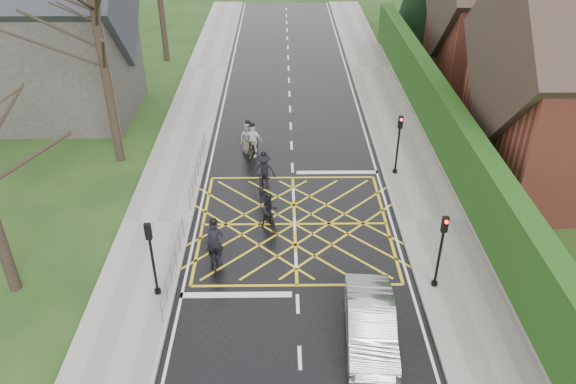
{
  "coord_description": "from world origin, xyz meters",
  "views": [
    {
      "loc": [
        -0.54,
        -20.02,
        14.09
      ],
      "look_at": [
        -0.28,
        0.57,
        1.3
      ],
      "focal_mm": 35.0,
      "sensor_mm": 36.0,
      "label": 1
    }
  ],
  "objects_px": {
    "cyclist_rear": "(215,249)",
    "cyclist_mid": "(264,174)",
    "cyclist_back": "(269,214)",
    "cyclist_lead": "(248,142)",
    "cyclist_front": "(253,144)",
    "car": "(370,324)"
  },
  "relations": [
    {
      "from": "cyclist_rear",
      "to": "cyclist_lead",
      "type": "relative_size",
      "value": 1.1
    },
    {
      "from": "cyclist_back",
      "to": "cyclist_lead",
      "type": "bearing_deg",
      "value": 80.06
    },
    {
      "from": "cyclist_rear",
      "to": "cyclist_front",
      "type": "bearing_deg",
      "value": 77.0
    },
    {
      "from": "cyclist_rear",
      "to": "cyclist_lead",
      "type": "xyz_separation_m",
      "value": [
        0.84,
        9.33,
        -0.03
      ]
    },
    {
      "from": "cyclist_mid",
      "to": "cyclist_back",
      "type": "bearing_deg",
      "value": -75.22
    },
    {
      "from": "cyclist_lead",
      "to": "cyclist_mid",
      "type": "bearing_deg",
      "value": -84.49
    },
    {
      "from": "cyclist_front",
      "to": "cyclist_lead",
      "type": "xyz_separation_m",
      "value": [
        -0.25,
        0.43,
        -0.06
      ]
    },
    {
      "from": "cyclist_mid",
      "to": "cyclist_lead",
      "type": "bearing_deg",
      "value": 114.07
    },
    {
      "from": "cyclist_back",
      "to": "cyclist_lead",
      "type": "relative_size",
      "value": 0.85
    },
    {
      "from": "cyclist_mid",
      "to": "car",
      "type": "xyz_separation_m",
      "value": [
        3.72,
        -9.9,
        0.03
      ]
    },
    {
      "from": "cyclist_rear",
      "to": "cyclist_lead",
      "type": "bearing_deg",
      "value": 78.86
    },
    {
      "from": "cyclist_back",
      "to": "cyclist_front",
      "type": "xyz_separation_m",
      "value": [
        -0.99,
        6.46,
        0.09
      ]
    },
    {
      "from": "cyclist_rear",
      "to": "cyclist_back",
      "type": "height_order",
      "value": "cyclist_rear"
    },
    {
      "from": "cyclist_back",
      "to": "car",
      "type": "height_order",
      "value": "cyclist_back"
    },
    {
      "from": "cyclist_front",
      "to": "cyclist_lead",
      "type": "height_order",
      "value": "cyclist_front"
    },
    {
      "from": "cyclist_lead",
      "to": "car",
      "type": "relative_size",
      "value": 0.45
    },
    {
      "from": "cyclist_back",
      "to": "car",
      "type": "relative_size",
      "value": 0.39
    },
    {
      "from": "cyclist_back",
      "to": "cyclist_front",
      "type": "relative_size",
      "value": 0.85
    },
    {
      "from": "cyclist_rear",
      "to": "cyclist_mid",
      "type": "xyz_separation_m",
      "value": [
        1.77,
        5.75,
        0.02
      ]
    },
    {
      "from": "cyclist_front",
      "to": "cyclist_lead",
      "type": "relative_size",
      "value": 1.0
    },
    {
      "from": "cyclist_front",
      "to": "car",
      "type": "height_order",
      "value": "cyclist_front"
    },
    {
      "from": "cyclist_rear",
      "to": "cyclist_mid",
      "type": "bearing_deg",
      "value": 66.88
    }
  ]
}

